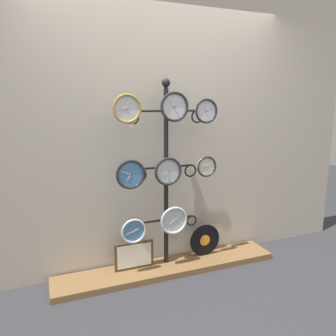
{
  "coord_description": "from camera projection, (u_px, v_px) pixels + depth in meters",
  "views": [
    {
      "loc": [
        -1.08,
        -2.39,
        1.62
      ],
      "look_at": [
        0.0,
        0.36,
        1.02
      ],
      "focal_mm": 35.0,
      "sensor_mm": 36.0,
      "label": 1
    }
  ],
  "objects": [
    {
      "name": "display_stand",
      "position": [
        166.0,
        207.0,
        3.14
      ],
      "size": [
        0.76,
        0.42,
        1.83
      ],
      "color": "black",
      "rests_on": "ground_plane"
    },
    {
      "name": "clock_middle_right",
      "position": [
        206.0,
        167.0,
        3.12
      ],
      "size": [
        0.2,
        0.04,
        0.2
      ],
      "color": "silver"
    },
    {
      "name": "picture_frame",
      "position": [
        134.0,
        255.0,
        3.1
      ],
      "size": [
        0.37,
        0.02,
        0.27
      ],
      "color": "#4C381E",
      "rests_on": "low_shelf"
    },
    {
      "name": "clock_top_right",
      "position": [
        206.0,
        111.0,
        3.0
      ],
      "size": [
        0.23,
        0.04,
        0.23
      ],
      "color": "silver"
    },
    {
      "name": "clock_middle_left",
      "position": [
        131.0,
        174.0,
        2.84
      ],
      "size": [
        0.27,
        0.04,
        0.27
      ],
      "color": "#4C84B2"
    },
    {
      "name": "clock_top_left",
      "position": [
        127.0,
        109.0,
        2.72
      ],
      "size": [
        0.25,
        0.04,
        0.25
      ],
      "color": "silver"
    },
    {
      "name": "low_shelf",
      "position": [
        168.0,
        267.0,
        3.2
      ],
      "size": [
        2.2,
        0.36,
        0.06
      ],
      "color": "brown",
      "rests_on": "ground_plane"
    },
    {
      "name": "clock_middle_center",
      "position": [
        168.0,
        171.0,
        2.97
      ],
      "size": [
        0.26,
        0.04,
        0.26
      ],
      "color": "silver"
    },
    {
      "name": "clock_top_center",
      "position": [
        174.0,
        107.0,
        2.9
      ],
      "size": [
        0.27,
        0.04,
        0.27
      ],
      "color": "silver"
    },
    {
      "name": "ground_plane",
      "position": [
        183.0,
        289.0,
        2.89
      ],
      "size": [
        12.0,
        12.0,
        0.0
      ],
      "primitive_type": "plane",
      "color": "#333338"
    },
    {
      "name": "vinyl_record",
      "position": [
        205.0,
        240.0,
        3.36
      ],
      "size": [
        0.33,
        0.01,
        0.33
      ],
      "color": "black",
      "rests_on": "low_shelf"
    },
    {
      "name": "clock_bottom_center",
      "position": [
        174.0,
        220.0,
        3.07
      ],
      "size": [
        0.27,
        0.04,
        0.27
      ],
      "color": "silver"
    },
    {
      "name": "clock_bottom_left",
      "position": [
        134.0,
        231.0,
        2.94
      ],
      "size": [
        0.23,
        0.04,
        0.23
      ],
      "color": "#4C84B2"
    },
    {
      "name": "price_tag_upper",
      "position": [
        131.0,
        125.0,
        2.76
      ],
      "size": [
        0.04,
        0.0,
        0.03
      ],
      "color": "white"
    },
    {
      "name": "shop_wall",
      "position": [
        160.0,
        125.0,
        3.13
      ],
      "size": [
        4.4,
        0.04,
        2.8
      ],
      "color": "#BCB2A3",
      "rests_on": "ground_plane"
    }
  ]
}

